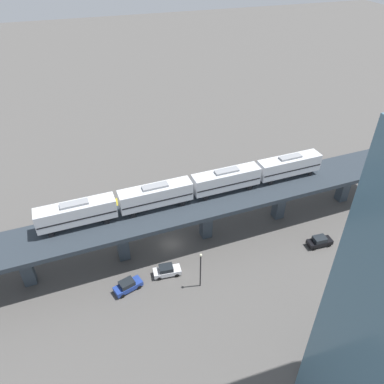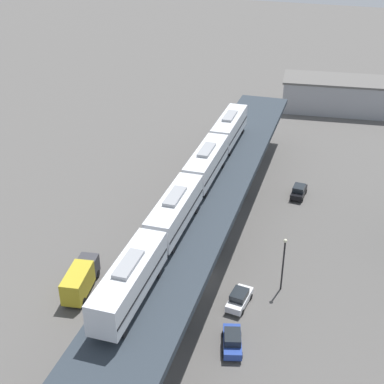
{
  "view_description": "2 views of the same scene",
  "coord_description": "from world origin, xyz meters",
  "px_view_note": "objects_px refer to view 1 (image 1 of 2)",
  "views": [
    {
      "loc": [
        46.78,
        -11.45,
        46.36
      ],
      "look_at": [
        -1.64,
        4.3,
        9.33
      ],
      "focal_mm": 35.0,
      "sensor_mm": 36.0,
      "label": 1
    },
    {
      "loc": [
        17.5,
        -47.94,
        39.76
      ],
      "look_at": [
        -1.64,
        4.3,
        9.33
      ],
      "focal_mm": 50.0,
      "sensor_mm": 36.0,
      "label": 2
    }
  ],
  "objects_px": {
    "street_car_black": "(320,241)",
    "street_lamp": "(200,267)",
    "subway_train": "(192,187)",
    "delivery_truck": "(123,206)",
    "street_car_blue": "(128,286)",
    "street_car_white": "(167,270)"
  },
  "relations": [
    {
      "from": "subway_train",
      "to": "street_car_white",
      "type": "relative_size",
      "value": 11.02
    },
    {
      "from": "street_car_blue",
      "to": "delivery_truck",
      "type": "distance_m",
      "value": 19.06
    },
    {
      "from": "subway_train",
      "to": "delivery_truck",
      "type": "distance_m",
      "value": 16.85
    },
    {
      "from": "street_car_white",
      "to": "delivery_truck",
      "type": "distance_m",
      "value": 18.22
    },
    {
      "from": "street_car_white",
      "to": "delivery_truck",
      "type": "height_order",
      "value": "delivery_truck"
    },
    {
      "from": "subway_train",
      "to": "street_car_black",
      "type": "bearing_deg",
      "value": 64.03
    },
    {
      "from": "street_car_white",
      "to": "subway_train",
      "type": "bearing_deg",
      "value": 139.69
    },
    {
      "from": "delivery_truck",
      "to": "street_lamp",
      "type": "relative_size",
      "value": 1.08
    },
    {
      "from": "street_car_black",
      "to": "street_lamp",
      "type": "xyz_separation_m",
      "value": [
        2.05,
        -22.81,
        3.17
      ]
    },
    {
      "from": "street_car_black",
      "to": "delivery_truck",
      "type": "bearing_deg",
      "value": -122.12
    },
    {
      "from": "delivery_truck",
      "to": "street_lamp",
      "type": "xyz_separation_m",
      "value": [
        21.56,
        8.28,
        2.35
      ]
    },
    {
      "from": "street_car_blue",
      "to": "street_car_white",
      "type": "xyz_separation_m",
      "value": [
        -1.09,
        6.5,
        0.0
      ]
    },
    {
      "from": "street_car_white",
      "to": "street_car_black",
      "type": "bearing_deg",
      "value": 86.34
    },
    {
      "from": "street_car_blue",
      "to": "street_car_black",
      "type": "relative_size",
      "value": 1.07
    },
    {
      "from": "street_car_blue",
      "to": "street_car_black",
      "type": "height_order",
      "value": "same"
    },
    {
      "from": "street_car_white",
      "to": "street_car_blue",
      "type": "bearing_deg",
      "value": -80.48
    },
    {
      "from": "street_car_blue",
      "to": "street_lamp",
      "type": "relative_size",
      "value": 0.68
    },
    {
      "from": "street_car_blue",
      "to": "street_lamp",
      "type": "bearing_deg",
      "value": 76.03
    },
    {
      "from": "street_car_black",
      "to": "subway_train",
      "type": "bearing_deg",
      "value": -115.97
    },
    {
      "from": "street_car_blue",
      "to": "street_lamp",
      "type": "height_order",
      "value": "street_lamp"
    },
    {
      "from": "street_lamp",
      "to": "subway_train",
      "type": "bearing_deg",
      "value": 168.0
    },
    {
      "from": "subway_train",
      "to": "street_car_white",
      "type": "xyz_separation_m",
      "value": [
        8.14,
        -6.9,
        -9.43
      ]
    }
  ]
}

